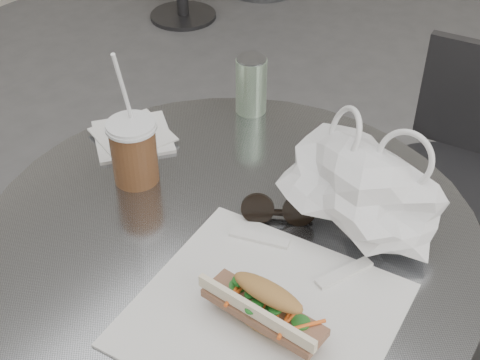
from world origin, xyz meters
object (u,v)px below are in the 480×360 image
Objects in this scene: iced_coffee at (134,150)px; drink_can at (251,85)px; cafe_table at (232,344)px; chair_far at (448,229)px; sunglasses at (278,211)px; banh_mi at (265,308)px.

drink_can is (0.02, 0.28, -0.00)m from iced_coffee.
chair_far reaches higher than cafe_table.
iced_coffee is at bearing 159.96° from sunglasses.
chair_far is 0.87m from iced_coffee.
iced_coffee is 0.28m from drink_can.
sunglasses is at bearing 120.63° from banh_mi.
drink_can is at bearing 101.35° from sunglasses.
cafe_table is 1.01× the size of chair_far.
sunglasses is at bearing -44.41° from drink_can.
chair_far is 0.67m from drink_can.
iced_coffee reaches higher than cafe_table.
chair_far is 6.80× the size of drink_can.
iced_coffee is 2.13× the size of drink_can.
banh_mi is 0.88× the size of iced_coffee.
drink_can reaches higher than chair_far.
sunglasses is at bearing 14.20° from iced_coffee.
iced_coffee is (-0.35, 0.11, 0.02)m from banh_mi.
banh_mi is 1.98× the size of sunglasses.
chair_far is 3.63× the size of banh_mi.
cafe_table is at bearing -57.18° from drink_can.
chair_far is (0.13, 0.66, -0.13)m from cafe_table.
drink_can is at bearing 41.26° from chair_far.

